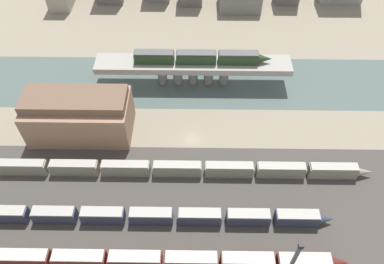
# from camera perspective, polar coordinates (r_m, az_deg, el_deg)

# --- Properties ---
(ground_plane) EXTENTS (400.00, 400.00, 0.00)m
(ground_plane) POSITION_cam_1_polar(r_m,az_deg,el_deg) (103.99, 0.00, -1.11)
(ground_plane) COLOR gray
(railbed_yard) EXTENTS (280.00, 42.00, 0.01)m
(railbed_yard) POSITION_cam_1_polar(r_m,az_deg,el_deg) (90.60, -0.22, -12.88)
(railbed_yard) COLOR #423D38
(railbed_yard) RESTS_ON ground
(river_water) EXTENTS (320.00, 24.20, 0.01)m
(river_water) POSITION_cam_1_polar(r_m,az_deg,el_deg) (120.53, 0.16, 7.63)
(river_water) COLOR #4C5B56
(river_water) RESTS_ON ground
(bridge) EXTENTS (59.72, 7.92, 8.07)m
(bridge) POSITION_cam_1_polar(r_m,az_deg,el_deg) (116.50, 0.17, 9.91)
(bridge) COLOR gray
(bridge) RESTS_ON ground
(train_on_bridge) EXTENTS (41.39, 3.15, 3.65)m
(train_on_bridge) POSITION_cam_1_polar(r_m,az_deg,el_deg) (114.23, 1.45, 11.30)
(train_on_bridge) COLOR #23381E
(train_on_bridge) RESTS_ON bridge
(train_yard_near) EXTENTS (87.51, 2.95, 3.54)m
(train_yard_near) POSITION_cam_1_polar(r_m,az_deg,el_deg) (85.15, -7.65, -18.68)
(train_yard_near) COLOR #5B1E19
(train_yard_near) RESTS_ON ground
(train_yard_mid) EXTENTS (92.08, 2.84, 3.91)m
(train_yard_mid) POSITION_cam_1_polar(r_m,az_deg,el_deg) (89.69, -9.13, -12.50)
(train_yard_mid) COLOR #2D384C
(train_yard_mid) RESTS_ON ground
(train_yard_far) EXTENTS (95.32, 2.60, 4.05)m
(train_yard_far) POSITION_cam_1_polar(r_m,az_deg,el_deg) (95.46, -1.52, -5.67)
(train_yard_far) COLOR gray
(train_yard_far) RESTS_ON ground
(warehouse_building) EXTENTS (27.60, 13.95, 13.47)m
(warehouse_building) POSITION_cam_1_polar(r_m,az_deg,el_deg) (105.86, -16.81, 2.50)
(warehouse_building) COLOR #937056
(warehouse_building) RESTS_ON ground
(signal_tower) EXTENTS (1.00, 0.91, 12.57)m
(signal_tower) POSITION_cam_1_polar(r_m,az_deg,el_deg) (82.40, 15.37, -18.07)
(signal_tower) COLOR #4C4C51
(signal_tower) RESTS_ON ground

